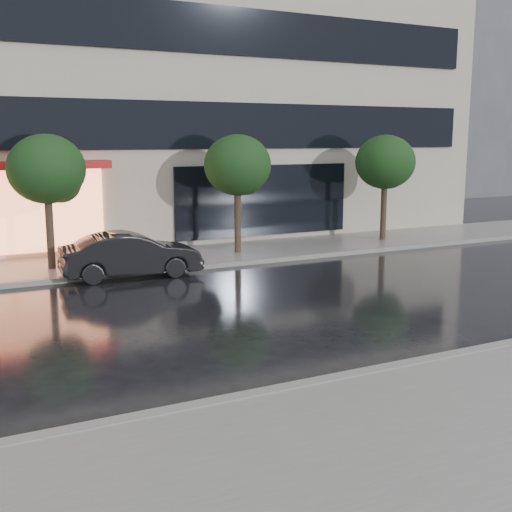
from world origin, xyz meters
TOP-DOWN VIEW (x-y plane):
  - ground at (0.00, 0.00)m, footprint 120.00×120.00m
  - sidewalk_near at (0.00, -3.25)m, footprint 60.00×4.50m
  - sidewalk_far at (0.00, 10.25)m, footprint 60.00×3.50m
  - curb_near at (0.00, -1.00)m, footprint 60.00×0.25m
  - curb_far at (0.00, 8.50)m, footprint 60.00×0.25m
  - office_building at (-0.00, 17.97)m, footprint 30.00×12.76m
  - bg_building_right at (26.00, 28.00)m, footprint 12.00×12.00m
  - tree_mid_west at (-2.94, 10.03)m, footprint 2.20×2.20m
  - tree_mid_east at (3.06, 10.03)m, footprint 2.20×2.20m
  - tree_far_east at (9.06, 10.03)m, footprint 2.20×2.20m
  - parked_car at (-1.11, 8.30)m, footprint 3.95×1.59m

SIDE VIEW (x-z plane):
  - ground at x=0.00m, z-range 0.00..0.00m
  - sidewalk_near at x=0.00m, z-range 0.00..0.12m
  - sidewalk_far at x=0.00m, z-range 0.00..0.12m
  - curb_near at x=0.00m, z-range 0.00..0.14m
  - curb_far at x=0.00m, z-range 0.00..0.14m
  - parked_car at x=-1.11m, z-range 0.00..1.27m
  - tree_mid_west at x=-2.94m, z-range 0.93..4.92m
  - tree_mid_east at x=3.06m, z-range 0.93..4.92m
  - tree_far_east at x=9.06m, z-range 0.93..4.92m
  - bg_building_right at x=26.00m, z-range 0.00..16.00m
  - office_building at x=0.00m, z-range 0.00..18.00m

